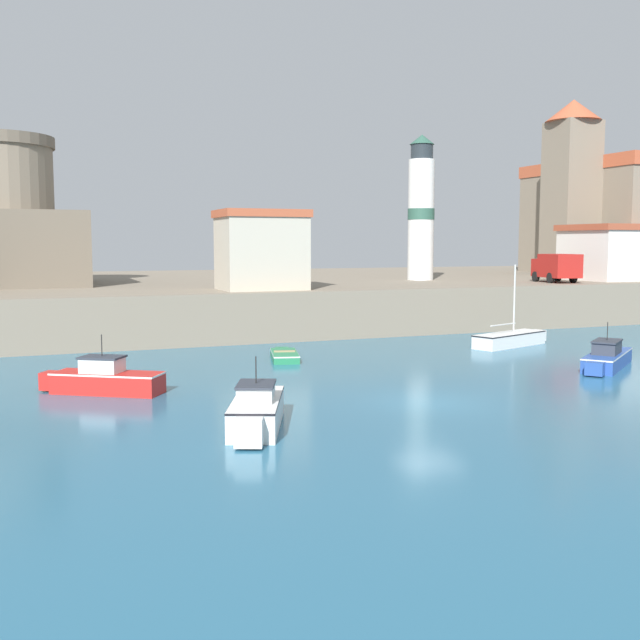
# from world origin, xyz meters

# --- Properties ---
(ground_plane) EXTENTS (200.00, 200.00, 0.00)m
(ground_plane) POSITION_xyz_m (0.00, 0.00, 0.00)
(ground_plane) COLOR #28607F
(quay_seawall) EXTENTS (120.00, 40.00, 3.14)m
(quay_seawall) POSITION_xyz_m (0.00, 38.68, 1.57)
(quay_seawall) COLOR gray
(quay_seawall) RESTS_ON ground
(dinghy_green_0) EXTENTS (2.17, 4.14, 0.49)m
(dinghy_green_0) POSITION_xyz_m (-1.73, 12.41, 0.23)
(dinghy_green_0) COLOR #237A4C
(dinghy_green_0) RESTS_ON ground
(motorboat_white_1) EXTENTS (3.15, 5.28, 2.46)m
(motorboat_white_1) POSITION_xyz_m (-7.44, -1.49, 0.61)
(motorboat_white_1) COLOR white
(motorboat_white_1) RESTS_ON ground
(sailboat_white_2) EXTENTS (6.14, 3.26, 4.90)m
(sailboat_white_2) POSITION_xyz_m (12.67, 12.30, 0.45)
(sailboat_white_2) COLOR white
(sailboat_white_2) RESTS_ON ground
(motorboat_red_3) EXTENTS (5.00, 3.78, 2.44)m
(motorboat_red_3) POSITION_xyz_m (-11.59, 6.57, 0.58)
(motorboat_red_3) COLOR red
(motorboat_red_3) RESTS_ON ground
(motorboat_blue_4) EXTENTS (5.54, 4.58, 2.30)m
(motorboat_blue_4) POSITION_xyz_m (12.36, 3.94, 0.51)
(motorboat_blue_4) COLOR #284C9E
(motorboat_blue_4) RESTS_ON ground
(church) EXTENTS (14.05, 16.43, 16.24)m
(church) POSITION_xyz_m (39.07, 34.16, 9.15)
(church) COLOR gray
(church) RESTS_ON quay_seawall
(fortress) EXTENTS (11.64, 11.64, 10.63)m
(fortress) POSITION_xyz_m (-16.00, 33.93, 7.02)
(fortress) COLOR #685E4F
(fortress) RESTS_ON quay_seawall
(lighthouse) EXTENTS (2.19, 2.19, 11.83)m
(lighthouse) POSITION_xyz_m (16.00, 29.52, 8.86)
(lighthouse) COLOR silver
(lighthouse) RESTS_ON quay_seawall
(harbor_shed_near_wharf) EXTENTS (9.18, 6.43, 4.56)m
(harbor_shed_near_wharf) POSITION_xyz_m (32.00, 23.85, 5.45)
(harbor_shed_near_wharf) COLOR silver
(harbor_shed_near_wharf) RESTS_ON quay_seawall
(harbor_shed_mid_row) EXTENTS (5.64, 4.33, 5.19)m
(harbor_shed_mid_row) POSITION_xyz_m (0.00, 22.07, 5.76)
(harbor_shed_mid_row) COLOR #BCB29E
(harbor_shed_mid_row) RESTS_ON quay_seawall
(truck_on_quay) EXTENTS (2.79, 4.59, 2.20)m
(truck_on_quay) POSITION_xyz_m (23.93, 22.25, 4.36)
(truck_on_quay) COLOR #AD1E19
(truck_on_quay) RESTS_ON quay_seawall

